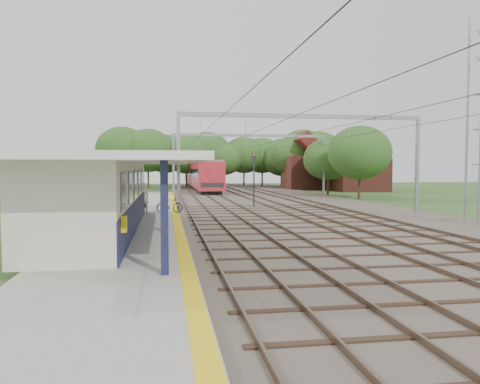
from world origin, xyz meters
TOP-DOWN VIEW (x-y plane):
  - ground at (0.00, 0.00)m, footprint 160.00×160.00m
  - ballast_bed at (4.00, 30.00)m, footprint 18.00×90.00m
  - platform at (-7.50, 14.00)m, footprint 5.00×52.00m
  - yellow_stripe at (-5.25, 14.00)m, footprint 0.45×52.00m
  - station_building at (-8.88, 7.00)m, footprint 3.41×18.00m
  - canopy at (-7.77, 6.00)m, footprint 6.40×20.00m
  - rail_tracks at (1.50, 30.00)m, footprint 11.80×88.00m
  - catenary_system at (3.39, 25.28)m, footprint 17.22×88.00m
  - tree_band at (3.84, 57.12)m, footprint 31.72×30.88m
  - house_near at (21.00, 46.00)m, footprint 7.00×6.12m
  - house_far at (16.00, 52.00)m, footprint 8.00×6.12m
  - person at (-7.29, 15.00)m, footprint 0.83×0.65m
  - bicycle at (-5.60, 14.87)m, footprint 1.73×0.50m
  - train at (-0.50, 57.27)m, footprint 3.15×39.15m
  - signal_post at (1.35, 21.73)m, footprint 0.31×0.27m

SIDE VIEW (x-z plane):
  - ground at x=0.00m, z-range 0.00..0.00m
  - ballast_bed at x=4.00m, z-range 0.00..0.10m
  - platform at x=-7.50m, z-range 0.00..0.35m
  - rail_tracks at x=1.50m, z-range 0.10..0.25m
  - yellow_stripe at x=-5.25m, z-range 0.35..0.36m
  - bicycle at x=-5.60m, z-range 0.35..1.39m
  - person at x=-7.29m, z-range 0.35..2.35m
  - station_building at x=-8.88m, z-range 0.34..3.74m
  - train at x=-0.50m, z-range 0.23..4.35m
  - signal_post at x=1.35m, z-range 0.62..5.11m
  - house_near at x=21.00m, z-range -0.96..6.93m
  - house_far at x=16.00m, z-range -1.09..7.56m
  - canopy at x=-7.77m, z-range 1.92..5.36m
  - tree_band at x=3.84m, z-range 0.51..9.33m
  - catenary_system at x=3.39m, z-range 2.01..9.01m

